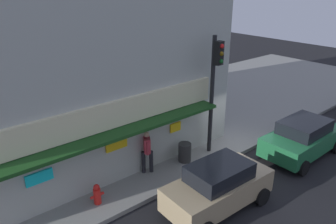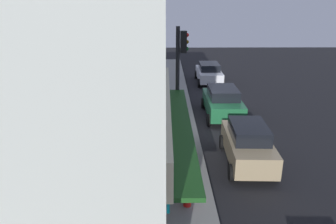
{
  "view_description": "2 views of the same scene",
  "coord_description": "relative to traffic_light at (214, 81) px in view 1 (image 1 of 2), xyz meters",
  "views": [
    {
      "loc": [
        -11.13,
        -7.8,
        7.42
      ],
      "look_at": [
        -2.9,
        2.03,
        2.18
      ],
      "focal_mm": 34.97,
      "sensor_mm": 36.0,
      "label": 1
    },
    {
      "loc": [
        -16.14,
        1.65,
        6.66
      ],
      "look_at": [
        -3.23,
        1.52,
        2.06
      ],
      "focal_mm": 35.39,
      "sensor_mm": 36.0,
      "label": 2
    }
  ],
  "objects": [
    {
      "name": "parked_car_green",
      "position": [
        3.12,
        -2.61,
        -2.62
      ],
      "size": [
        4.13,
        2.1,
        1.69
      ],
      "color": "#1E6038",
      "rests_on": "ground_plane"
    },
    {
      "name": "corner_building",
      "position": [
        -4.36,
        5.42,
        0.5
      ],
      "size": [
        12.07,
        10.38,
        7.64
      ],
      "color": "#ADB2A8",
      "rests_on": "sidewalk"
    },
    {
      "name": "ground_plane",
      "position": [
        1.29,
        -0.95,
        -3.49
      ],
      "size": [
        56.08,
        56.08,
        0.0
      ],
      "primitive_type": "plane",
      "color": "black"
    },
    {
      "name": "pedestrian",
      "position": [
        -3.2,
        0.46,
        -2.31
      ],
      "size": [
        0.48,
        0.59,
        1.79
      ],
      "color": "black",
      "rests_on": "sidewalk"
    },
    {
      "name": "trash_can",
      "position": [
        -1.46,
        0.15,
        -2.91
      ],
      "size": [
        0.55,
        0.55,
        0.82
      ],
      "primitive_type": "cylinder",
      "color": "#2D2D2D",
      "rests_on": "sidewalk"
    },
    {
      "name": "traffic_light",
      "position": [
        0.0,
        0.0,
        0.0
      ],
      "size": [
        0.32,
        0.58,
        5.18
      ],
      "color": "black",
      "rests_on": "sidewalk"
    },
    {
      "name": "parked_car_tan",
      "position": [
        -2.54,
        -2.71,
        -2.61
      ],
      "size": [
        3.98,
        2.0,
        1.73
      ],
      "color": "#9E8966",
      "rests_on": "ground_plane"
    },
    {
      "name": "fire_hydrant",
      "position": [
        -5.71,
        -0.02,
        -2.95
      ],
      "size": [
        0.5,
        0.26,
        0.76
      ],
      "color": "red",
      "rests_on": "sidewalk"
    },
    {
      "name": "sidewalk",
      "position": [
        1.29,
        4.59,
        -3.4
      ],
      "size": [
        37.39,
        11.09,
        0.17
      ],
      "primitive_type": "cube",
      "color": "gray",
      "rests_on": "ground_plane"
    },
    {
      "name": "potted_plant_by_doorway",
      "position": [
        -8.08,
        1.72,
        -2.83
      ],
      "size": [
        0.52,
        0.52,
        0.9
      ],
      "color": "#59595B",
      "rests_on": "sidewalk"
    }
  ]
}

